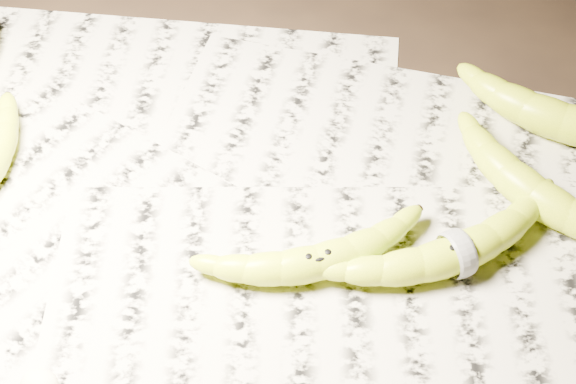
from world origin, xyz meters
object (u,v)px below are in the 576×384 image
(banana_taped, at_px, (457,251))
(banana_upper_a, at_px, (536,193))
(banana_upper_b, at_px, (563,119))
(banana_center, at_px, (317,260))

(banana_taped, xyz_separation_m, banana_upper_a, (0.06, 0.09, 0.00))
(banana_taped, distance_m, banana_upper_b, 0.21)
(banana_center, height_order, banana_taped, banana_taped)
(banana_center, relative_size, banana_taped, 0.86)
(banana_taped, relative_size, banana_upper_a, 1.10)
(banana_center, distance_m, banana_upper_b, 0.31)
(banana_upper_a, height_order, banana_upper_b, banana_upper_b)
(banana_upper_a, relative_size, banana_upper_b, 0.98)
(banana_center, height_order, banana_upper_a, banana_upper_a)
(banana_taped, bearing_deg, banana_upper_b, 27.96)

